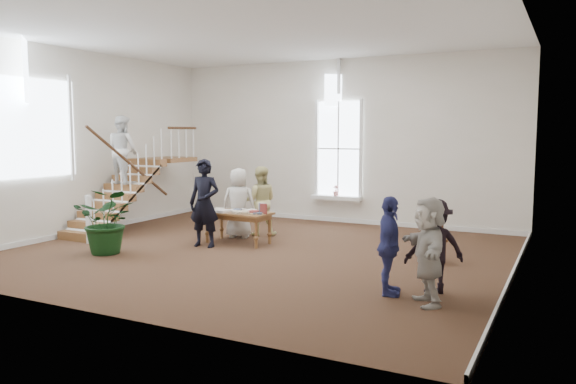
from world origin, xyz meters
The scene contains 12 objects.
ground centered at (0.00, 0.00, 0.00)m, with size 10.00×10.00×0.00m, color #3F2318.
room_shell centered at (0.00, 4.39, 0.40)m, with size 10.49×10.00×10.00m.
staircase centered at (-4.34, 0.75, 1.62)m, with size 1.10×4.10×2.92m.
library_table centered at (-0.88, 0.61, 0.64)m, with size 1.56×0.82×0.78m.
police_officer centered at (-1.34, -0.04, 0.96)m, with size 0.70×0.46×1.93m, color black.
elderly_woman centered at (-1.24, 1.21, 0.83)m, with size 0.81×0.53×1.66m, color beige.
person_yellow centered at (-0.94, 1.71, 0.84)m, with size 0.82×0.64×1.68m, color #D9CF87.
woman_cluster_a centered at (3.35, -1.79, 0.77)m, with size 0.90×0.38×1.54m, color navy.
woman_cluster_b centered at (3.95, -1.34, 0.74)m, with size 0.95×0.55×1.48m, color black.
woman_cluster_c centered at (4.00, -1.99, 0.79)m, with size 1.47×0.47×1.58m, color beige.
floor_plant centered at (-2.70, -1.53, 0.68)m, with size 1.23×1.06×1.36m, color black.
side_chair centered at (3.45, 0.82, 0.55)m, with size 0.57×0.57×0.99m.
Camera 1 is at (5.81, -10.04, 2.51)m, focal length 35.00 mm.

